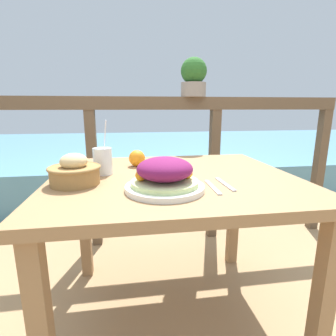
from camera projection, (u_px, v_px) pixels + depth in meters
name	position (u px, v px, depth m)	size (l,w,h in m)	color
ground_plane	(173.00, 314.00, 1.34)	(12.00, 12.00, 0.00)	#A37F56
patio_table	(173.00, 195.00, 1.19)	(1.07, 0.94, 0.73)	#997047
railing_fence	(155.00, 141.00, 1.92)	(2.80, 0.08, 1.10)	brown
sea_backdrop	(141.00, 156.00, 4.46)	(12.00, 4.00, 0.43)	#568EA8
salad_plate	(165.00, 176.00, 0.95)	(0.29, 0.29, 0.12)	white
drink_glass	(103.00, 161.00, 1.18)	(0.08, 0.08, 0.24)	silver
bread_basket	(75.00, 172.00, 1.03)	(0.20, 0.20, 0.12)	olive
potted_plant	(194.00, 77.00, 1.86)	(0.18, 0.18, 0.27)	gray
fork	(213.00, 187.00, 0.99)	(0.02, 0.18, 0.00)	silver
knife	(225.00, 184.00, 1.03)	(0.02, 0.18, 0.00)	silver
orange_near_basket	(137.00, 158.00, 1.35)	(0.08, 0.08, 0.08)	orange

